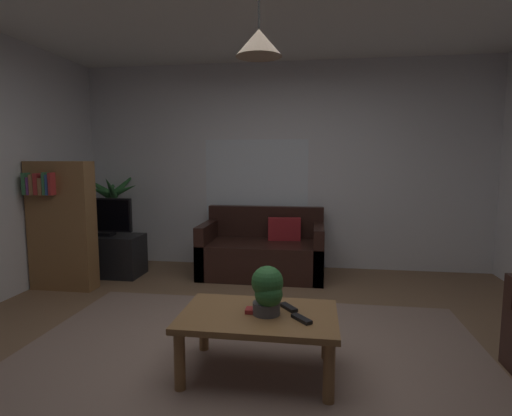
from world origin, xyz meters
TOP-DOWN VIEW (x-y plane):
  - floor at (0.00, 0.00)m, footprint 5.30×5.14m
  - rug at (0.00, -0.20)m, footprint 3.44×2.83m
  - wall_back at (0.00, 2.60)m, footprint 5.42×0.06m
  - window_pane at (-0.34, 2.57)m, footprint 1.36×0.01m
  - couch_under_window at (-0.18, 2.11)m, footprint 1.48×0.80m
  - coffee_table at (0.09, -0.19)m, footprint 1.02×0.66m
  - book_on_table_0 at (0.07, -0.18)m, footprint 0.13×0.08m
  - remote_on_table_0 at (0.37, -0.27)m, footprint 0.14×0.15m
  - remote_on_table_1 at (0.28, -0.08)m, footprint 0.13×0.16m
  - potted_plant_on_table at (0.15, -0.20)m, footprint 0.21×0.21m
  - tv_stand at (-2.10, 1.82)m, footprint 0.90×0.44m
  - tv at (-2.10, 1.80)m, footprint 0.72×0.16m
  - potted_palm_corner at (-2.26, 2.33)m, footprint 0.87×0.95m
  - bookshelf_corner at (-2.29, 1.26)m, footprint 0.70×0.31m
  - pendant_lamp at (0.09, -0.19)m, footprint 0.29×0.29m

SIDE VIEW (x-z plane):
  - floor at x=0.00m, z-range -0.02..0.00m
  - rug at x=0.00m, z-range 0.00..0.01m
  - tv_stand at x=-2.10m, z-range 0.00..0.50m
  - couch_under_window at x=-0.18m, z-range -0.13..0.69m
  - coffee_table at x=0.09m, z-range 0.14..0.56m
  - remote_on_table_0 at x=0.37m, z-range 0.41..0.44m
  - remote_on_table_1 at x=0.28m, z-range 0.41..0.44m
  - book_on_table_0 at x=0.07m, z-range 0.41..0.44m
  - potted_plant_on_table at x=0.15m, z-range 0.42..0.74m
  - potted_palm_corner at x=-2.26m, z-range -0.07..1.25m
  - bookshelf_corner at x=-2.29m, z-range 0.02..1.42m
  - tv at x=-2.10m, z-range 0.50..0.96m
  - window_pane at x=-0.34m, z-range 0.58..1.68m
  - wall_back at x=0.00m, z-range 0.00..2.66m
  - pendant_lamp at x=0.09m, z-range 1.81..2.43m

